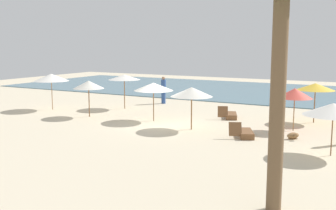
# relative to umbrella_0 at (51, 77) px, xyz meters

# --- Properties ---
(ground_plane) EXTENTS (60.00, 60.00, 0.00)m
(ground_plane) POSITION_rel_umbrella_0_xyz_m (8.68, -0.71, -2.11)
(ground_plane) COLOR beige
(ocean_water) EXTENTS (48.00, 16.00, 0.06)m
(ocean_water) POSITION_rel_umbrella_0_xyz_m (8.68, 16.29, -2.08)
(ocean_water) COLOR slate
(ocean_water) RESTS_ON ground_plane
(umbrella_0) EXTENTS (2.24, 2.24, 2.35)m
(umbrella_0) POSITION_rel_umbrella_0_xyz_m (0.00, 0.00, 0.00)
(umbrella_0) COLOR olive
(umbrella_0) RESTS_ON ground_plane
(umbrella_1) EXTENTS (2.25, 2.25, 2.04)m
(umbrella_1) POSITION_rel_umbrella_0_xyz_m (17.38, -2.92, -0.30)
(umbrella_1) COLOR brown
(umbrella_1) RESTS_ON ground_plane
(umbrella_2) EXTENTS (2.03, 2.03, 2.16)m
(umbrella_2) POSITION_rel_umbrella_0_xyz_m (15.65, 3.66, -0.14)
(umbrella_2) COLOR brown
(umbrella_2) RESTS_ON ground_plane
(umbrella_3) EXTENTS (2.10, 2.10, 2.13)m
(umbrella_3) POSITION_rel_umbrella_0_xyz_m (10.59, -1.17, -0.21)
(umbrella_3) COLOR brown
(umbrella_3) RESTS_ON ground_plane
(umbrella_4) EXTENTS (2.18, 2.18, 2.13)m
(umbrella_4) POSITION_rel_umbrella_0_xyz_m (7.75, -0.11, -0.20)
(umbrella_4) COLOR brown
(umbrella_4) RESTS_ON ground_plane
(umbrella_5) EXTENTS (2.10, 2.10, 2.25)m
(umbrella_5) POSITION_rel_umbrella_0_xyz_m (3.86, 2.65, -0.03)
(umbrella_5) COLOR brown
(umbrella_5) RESTS_ON ground_plane
(umbrella_6) EXTENTS (1.81, 1.81, 2.13)m
(umbrella_6) POSITION_rel_umbrella_0_xyz_m (3.80, -0.87, -0.21)
(umbrella_6) COLOR brown
(umbrella_6) RESTS_ON ground_plane
(umbrella_7) EXTENTS (1.71, 1.71, 2.11)m
(umbrella_7) POSITION_rel_umbrella_0_xyz_m (15.13, 1.00, -0.24)
(umbrella_7) COLOR olive
(umbrella_7) RESTS_ON ground_plane
(lounger_1) EXTENTS (1.17, 1.73, 0.74)m
(lounger_1) POSITION_rel_umbrella_0_xyz_m (11.20, 2.74, -1.94)
(lounger_1) COLOR brown
(lounger_1) RESTS_ON ground_plane
(lounger_2) EXTENTS (1.23, 1.73, 0.74)m
(lounger_2) POSITION_rel_umbrella_0_xyz_m (13.46, -1.45, -1.94)
(lounger_2) COLOR brown
(lounger_2) RESTS_ON ground_plane
(person_1) EXTENTS (0.40, 0.40, 1.94)m
(person_1) POSITION_rel_umbrella_0_xyz_m (4.95, 5.93, -1.12)
(person_1) COLOR #2D4C8C
(person_1) RESTS_ON ground_plane
(dog) EXTENTS (0.61, 0.64, 0.32)m
(dog) POSITION_rel_umbrella_0_xyz_m (15.54, -0.87, -1.94)
(dog) COLOR olive
(dog) RESTS_ON ground_plane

